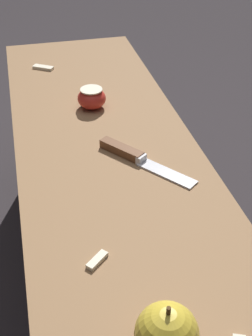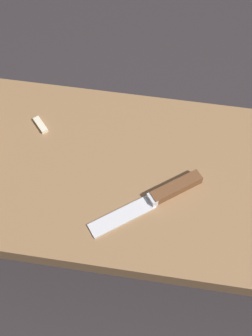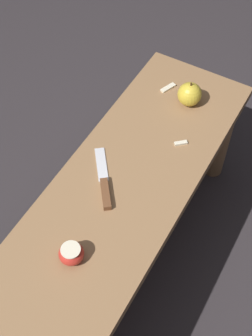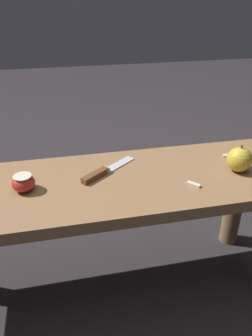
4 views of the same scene
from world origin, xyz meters
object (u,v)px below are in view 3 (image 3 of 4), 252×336
(wooden_bench, at_px, (111,220))
(apple_cut, at_px, (71,253))
(knife, at_px, (104,186))
(apple_whole, at_px, (190,94))

(wooden_bench, relative_size, apple_cut, 19.21)
(knife, bearing_deg, wooden_bench, -170.77)
(knife, height_order, apple_whole, apple_whole)
(wooden_bench, bearing_deg, apple_whole, 177.01)
(wooden_bench, distance_m, knife, 0.12)
(apple_whole, bearing_deg, wooden_bench, -2.99)
(wooden_bench, bearing_deg, apple_cut, -0.52)
(wooden_bench, bearing_deg, knife, -133.09)
(knife, distance_m, apple_cut, 0.26)
(wooden_bench, xyz_separation_m, knife, (-0.04, -0.05, 0.11))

